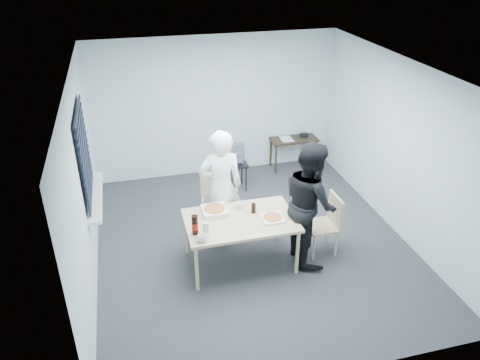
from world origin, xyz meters
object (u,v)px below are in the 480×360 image
object	(u,v)px
stool	(236,169)
mug_a	(202,238)
dining_table	(240,223)
person_white	(221,188)
person_black	(310,203)
side_table	(294,142)
chair_far	(215,197)
soda_bottle	(195,225)
chair_right	(328,220)
backpack	(236,154)
mug_b	(239,205)

from	to	relation	value
stool	mug_a	size ratio (longest dim) A/B	4.20
dining_table	person_white	xyz separation A→B (m)	(-0.13, 0.64, 0.22)
person_black	side_table	bearing A→B (deg)	-16.44
chair_far	stool	size ratio (longest dim) A/B	1.72
chair_far	soda_bottle	bearing A→B (deg)	-112.73
dining_table	chair_right	distance (m)	1.29
dining_table	chair_right	xyz separation A→B (m)	(1.28, -0.02, -0.15)
dining_table	backpack	distance (m)	2.15
chair_right	mug_b	xyz separation A→B (m)	(-1.21, 0.31, 0.26)
dining_table	chair_far	size ratio (longest dim) A/B	1.67
backpack	mug_a	size ratio (longest dim) A/B	3.03
chair_far	chair_right	xyz separation A→B (m)	(1.41, -1.06, 0.00)
chair_far	person_black	xyz separation A→B (m)	(1.09, -1.11, 0.37)
person_black	stool	size ratio (longest dim) A/B	3.42
person_white	backpack	size ratio (longest dim) A/B	4.75
side_table	chair_far	bearing A→B (deg)	-138.79
side_table	soda_bottle	bearing A→B (deg)	-129.93
dining_table	person_white	size ratio (longest dim) A/B	0.84
person_white	side_table	size ratio (longest dim) A/B	1.96
backpack	soda_bottle	distance (m)	2.54
person_black	backpack	bearing A→B (deg)	12.60
side_table	person_black	bearing A→B (deg)	-106.44
chair_right	stool	bearing A→B (deg)	110.75
dining_table	mug_b	xyz separation A→B (m)	(0.06, 0.29, 0.11)
side_table	backpack	distance (m)	1.45
dining_table	person_white	bearing A→B (deg)	101.28
chair_far	soda_bottle	size ratio (longest dim) A/B	3.28
person_white	mug_b	xyz separation A→B (m)	(0.19, -0.35, -0.12)
chair_far	mug_b	xyz separation A→B (m)	(0.19, -0.75, 0.26)
dining_table	chair_far	distance (m)	1.05
chair_far	soda_bottle	distance (m)	1.36
side_table	mug_b	distance (m)	2.97
chair_far	mug_b	world-z (taller)	chair_far
side_table	stool	xyz separation A→B (m)	(-1.31, -0.60, -0.12)
mug_b	soda_bottle	world-z (taller)	soda_bottle
chair_right	mug_a	xyz separation A→B (m)	(-1.86, -0.34, 0.26)
chair_right	stool	xyz separation A→B (m)	(-0.81, 2.13, -0.11)
person_white	backpack	world-z (taller)	person_white
chair_right	soda_bottle	distance (m)	1.96
chair_far	side_table	world-z (taller)	chair_far
chair_far	backpack	xyz separation A→B (m)	(0.60, 1.06, 0.19)
chair_far	side_table	xyz separation A→B (m)	(1.91, 1.67, 0.01)
dining_table	mug_a	size ratio (longest dim) A/B	12.08
chair_right	person_white	distance (m)	1.60
chair_right	mug_a	bearing A→B (deg)	-169.59
chair_right	stool	world-z (taller)	chair_right
chair_right	mug_b	size ratio (longest dim) A/B	8.90
stool	mug_b	xyz separation A→B (m)	(-0.41, -1.82, 0.36)
chair_far	person_black	distance (m)	1.60
mug_b	person_white	bearing A→B (deg)	118.41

